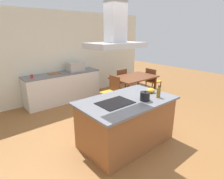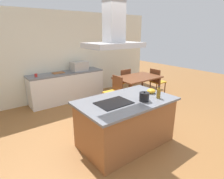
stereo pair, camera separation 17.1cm
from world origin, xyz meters
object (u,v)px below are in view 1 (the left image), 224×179
(cutting_board, at_px, (54,73))
(chair_at_right_end, at_px, (152,79))
(tea_kettle, at_px, (145,96))
(olive_oil_bottle, at_px, (159,92))
(range_hood, at_px, (115,31))
(coffee_mug_red, at_px, (32,76))
(chair_facing_back_wall, at_px, (120,80))
(chair_at_left_end, at_px, (112,90))
(cooktop, at_px, (115,103))
(mixing_bowl, at_px, (151,90))
(countertop_microwave, at_px, (75,67))
(dining_table, at_px, (134,79))

(cutting_board, bearing_deg, chair_at_right_end, -24.75)
(cutting_board, bearing_deg, tea_kettle, -83.72)
(olive_oil_bottle, xyz_separation_m, range_hood, (-0.83, 0.30, 1.10))
(coffee_mug_red, relative_size, chair_facing_back_wall, 0.10)
(tea_kettle, relative_size, chair_at_left_end, 0.26)
(range_hood, bearing_deg, cutting_board, 86.93)
(cooktop, distance_m, mixing_bowl, 0.94)
(countertop_microwave, relative_size, chair_facing_back_wall, 0.56)
(cutting_board, relative_size, range_hood, 0.38)
(cooktop, relative_size, tea_kettle, 2.63)
(tea_kettle, bearing_deg, dining_table, 47.66)
(tea_kettle, relative_size, chair_facing_back_wall, 0.26)
(cutting_board, bearing_deg, chair_at_left_end, -50.95)
(cooktop, distance_m, chair_at_left_end, 2.06)
(chair_facing_back_wall, relative_size, chair_at_right_end, 1.00)
(chair_at_left_end, bearing_deg, tea_kettle, -112.24)
(cutting_board, distance_m, range_hood, 3.17)
(countertop_microwave, bearing_deg, olive_oil_bottle, -90.16)
(countertop_microwave, xyz_separation_m, chair_at_left_end, (0.42, -1.30, -0.53))
(cooktop, distance_m, chair_at_right_end, 3.49)
(coffee_mug_red, height_order, range_hood, range_hood)
(countertop_microwave, distance_m, chair_facing_back_wall, 1.57)
(coffee_mug_red, distance_m, range_hood, 3.09)
(chair_facing_back_wall, height_order, range_hood, range_hood)
(mixing_bowl, bearing_deg, chair_at_left_end, 79.02)
(chair_at_right_end, bearing_deg, cooktop, -152.83)
(cooktop, xyz_separation_m, cutting_board, (0.16, 2.93, 0.00))
(olive_oil_bottle, distance_m, range_hood, 1.41)
(countertop_microwave, distance_m, chair_at_left_end, 1.46)
(mixing_bowl, bearing_deg, chair_facing_back_wall, 61.66)
(coffee_mug_red, bearing_deg, olive_oil_bottle, -66.67)
(tea_kettle, relative_size, mixing_bowl, 1.31)
(tea_kettle, height_order, mixing_bowl, tea_kettle)
(tea_kettle, height_order, chair_facing_back_wall, tea_kettle)
(chair_at_right_end, bearing_deg, tea_kettle, -144.72)
(tea_kettle, xyz_separation_m, cutting_board, (-0.35, 3.17, -0.07))
(countertop_microwave, distance_m, coffee_mug_red, 1.36)
(coffee_mug_red, relative_size, chair_at_right_end, 0.10)
(olive_oil_bottle, xyz_separation_m, countertop_microwave, (0.01, 3.18, 0.04))
(tea_kettle, bearing_deg, countertop_microwave, 83.97)
(olive_oil_bottle, height_order, chair_at_left_end, olive_oil_bottle)
(dining_table, bearing_deg, chair_facing_back_wall, 90.00)
(olive_oil_bottle, bearing_deg, countertop_microwave, 89.84)
(coffee_mug_red, bearing_deg, chair_at_right_end, -19.01)
(chair_facing_back_wall, distance_m, range_hood, 3.50)
(cooktop, height_order, chair_at_left_end, cooktop)
(tea_kettle, height_order, chair_at_left_end, tea_kettle)
(chair_at_right_end, bearing_deg, cutting_board, 155.25)
(range_hood, bearing_deg, coffee_mug_red, 100.44)
(chair_facing_back_wall, bearing_deg, tea_kettle, -123.72)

